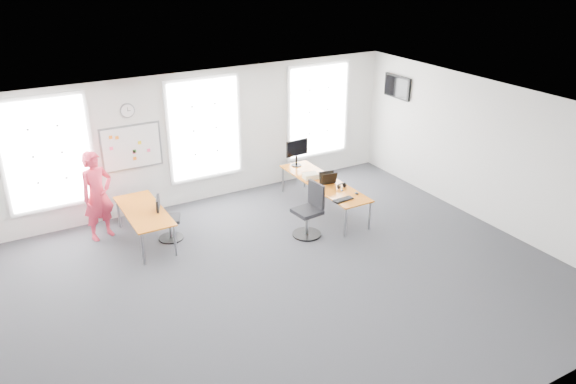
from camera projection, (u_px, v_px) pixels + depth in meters
floor at (279, 283)px, 9.91m from camera, size 10.00×10.00×0.00m
ceiling at (278, 119)px, 8.69m from camera, size 10.00×10.00×0.00m
wall_back at (192, 139)px, 12.48m from camera, size 10.00×0.00×10.00m
wall_front at (454, 342)px, 6.13m from camera, size 10.00×0.00×10.00m
wall_right at (491, 155)px, 11.56m from camera, size 0.00×10.00×10.00m
window_left at (47, 154)px, 11.01m from camera, size 1.60×0.06×2.20m
window_mid at (204, 129)px, 12.51m from camera, size 1.60×0.06×2.20m
window_right at (318, 111)px, 13.87m from camera, size 1.60×0.06×2.20m
desk_right at (324, 184)px, 12.40m from camera, size 0.73×2.72×0.66m
desk_left at (144, 213)px, 11.07m from camera, size 0.75×1.86×0.68m
chair_right at (310, 213)px, 11.37m from camera, size 0.59×0.59×1.11m
chair_left at (167, 221)px, 11.22m from camera, size 0.54×0.54×0.93m
person at (98, 196)px, 11.10m from camera, size 0.78×0.63×1.84m
whiteboard at (132, 147)px, 11.82m from camera, size 1.20×0.03×0.90m
wall_clock at (127, 110)px, 11.50m from camera, size 0.30×0.04×0.30m
tv at (397, 87)px, 13.60m from camera, size 0.06×0.90×0.55m
keyboard at (343, 200)px, 11.50m from camera, size 0.47×0.22×0.02m
mouse at (357, 193)px, 11.77m from camera, size 0.10×0.13×0.04m
lens_cap at (342, 191)px, 11.94m from camera, size 0.07×0.07×0.01m
headphones at (341, 186)px, 12.06m from camera, size 0.19×0.10×0.11m
laptop_sleeve at (328, 178)px, 12.21m from camera, size 0.37×0.25×0.29m
paper_stack at (311, 176)px, 12.56m from camera, size 0.36×0.29×0.11m
monitor at (297, 150)px, 13.13m from camera, size 0.58×0.24×0.64m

